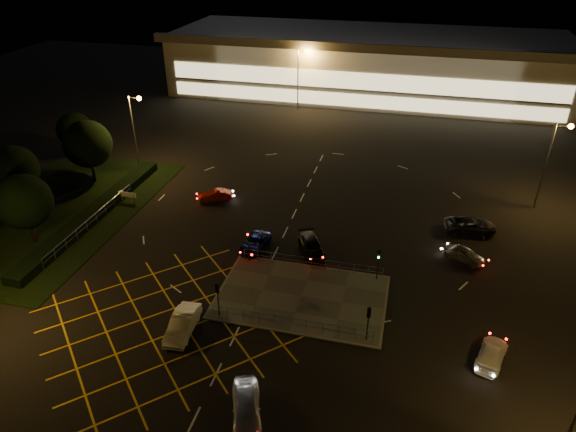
% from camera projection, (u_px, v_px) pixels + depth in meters
% --- Properties ---
extents(ground, '(180.00, 180.00, 0.00)m').
position_uv_depth(ground, '(285.00, 280.00, 46.21)').
color(ground, black).
rests_on(ground, ground).
extents(pedestrian_island, '(14.00, 9.00, 0.12)m').
position_uv_depth(pedestrian_island, '(302.00, 296.00, 44.07)').
color(pedestrian_island, '#4C4944').
rests_on(pedestrian_island, ground).
extents(grass_verge, '(18.00, 30.00, 0.08)m').
position_uv_depth(grass_verge, '(55.00, 211.00, 57.14)').
color(grass_verge, black).
rests_on(grass_verge, ground).
extents(hedge, '(2.00, 26.00, 1.00)m').
position_uv_depth(hedge, '(94.00, 213.00, 55.86)').
color(hedge, black).
rests_on(hedge, ground).
extents(supermarket, '(72.00, 26.50, 10.50)m').
position_uv_depth(supermarket, '(367.00, 63.00, 95.75)').
color(supermarket, beige).
rests_on(supermarket, ground).
extents(streetlight_nw, '(1.78, 0.56, 10.03)m').
position_uv_depth(streetlight_nw, '(136.00, 123.00, 63.08)').
color(streetlight_nw, slate).
rests_on(streetlight_nw, ground).
extents(streetlight_ne, '(1.78, 0.56, 10.03)m').
position_uv_depth(streetlight_ne, '(553.00, 154.00, 54.65)').
color(streetlight_ne, slate).
rests_on(streetlight_ne, ground).
extents(streetlight_far_left, '(1.78, 0.56, 10.03)m').
position_uv_depth(streetlight_far_left, '(301.00, 71.00, 85.40)').
color(streetlight_far_left, slate).
rests_on(streetlight_far_left, ground).
extents(streetlight_far_right, '(1.78, 0.56, 10.03)m').
position_uv_depth(streetlight_far_right, '(557.00, 84.00, 78.65)').
color(streetlight_far_right, slate).
rests_on(streetlight_far_right, ground).
extents(signal_sw, '(0.28, 0.30, 3.15)m').
position_uv_depth(signal_sw, '(218.00, 293.00, 40.83)').
color(signal_sw, black).
rests_on(signal_sw, pedestrian_island).
extents(signal_se, '(0.28, 0.30, 3.15)m').
position_uv_depth(signal_se, '(369.00, 317.00, 38.30)').
color(signal_se, black).
rests_on(signal_se, pedestrian_island).
extents(signal_nw, '(0.28, 0.30, 3.15)m').
position_uv_depth(signal_nw, '(248.00, 240.00, 47.56)').
color(signal_nw, black).
rests_on(signal_nw, pedestrian_island).
extents(signal_ne, '(0.28, 0.30, 3.15)m').
position_uv_depth(signal_ne, '(379.00, 258.00, 45.03)').
color(signal_ne, black).
rests_on(signal_ne, pedestrian_island).
extents(tree_b, '(5.40, 5.40, 7.35)m').
position_uv_depth(tree_b, '(13.00, 170.00, 55.70)').
color(tree_b, black).
rests_on(tree_b, ground).
extents(tree_c, '(5.76, 5.76, 7.84)m').
position_uv_depth(tree_c, '(88.00, 144.00, 61.44)').
color(tree_c, black).
rests_on(tree_c, ground).
extents(tree_d, '(4.68, 4.68, 6.37)m').
position_uv_depth(tree_d, '(75.00, 130.00, 68.22)').
color(tree_d, black).
rests_on(tree_d, ground).
extents(tree_e, '(5.40, 5.40, 7.35)m').
position_uv_depth(tree_e, '(24.00, 202.00, 49.39)').
color(tree_e, black).
rests_on(tree_e, ground).
extents(car_near_silver, '(3.32, 4.97, 1.57)m').
position_uv_depth(car_near_silver, '(246.00, 405.00, 33.23)').
color(car_near_silver, silver).
rests_on(car_near_silver, ground).
extents(car_queue_white, '(2.00, 4.83, 1.55)m').
position_uv_depth(car_queue_white, '(183.00, 324.00, 39.99)').
color(car_queue_white, silver).
rests_on(car_queue_white, ground).
extents(car_left_blue, '(2.52, 4.59, 1.22)m').
position_uv_depth(car_left_blue, '(255.00, 243.00, 50.41)').
color(car_left_blue, '#0C154A').
rests_on(car_left_blue, ground).
extents(car_far_dkgrey, '(3.82, 5.16, 1.39)m').
position_uv_depth(car_far_dkgrey, '(311.00, 246.00, 49.79)').
color(car_far_dkgrey, black).
rests_on(car_far_dkgrey, ground).
extents(car_right_silver, '(4.18, 3.30, 1.33)m').
position_uv_depth(car_right_silver, '(465.00, 254.00, 48.60)').
color(car_right_silver, '#A6A9AD').
rests_on(car_right_silver, ground).
extents(car_circ_red, '(3.94, 2.74, 1.23)m').
position_uv_depth(car_circ_red, '(215.00, 195.00, 59.28)').
color(car_circ_red, maroon).
rests_on(car_circ_red, ground).
extents(car_east_grey, '(5.59, 3.25, 1.46)m').
position_uv_depth(car_east_grey, '(471.00, 225.00, 53.18)').
color(car_east_grey, black).
rests_on(car_east_grey, ground).
extents(car_approach_white, '(3.01, 4.69, 1.26)m').
position_uv_depth(car_approach_white, '(492.00, 354.00, 37.40)').
color(car_approach_white, silver).
rests_on(car_approach_white, ground).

